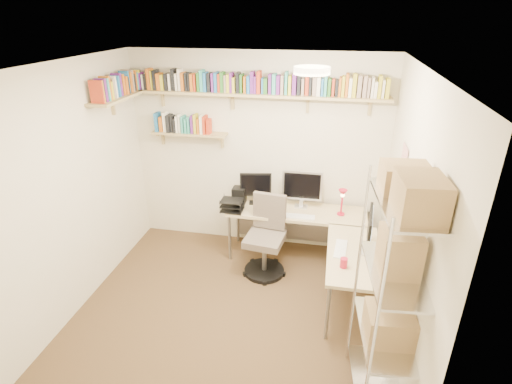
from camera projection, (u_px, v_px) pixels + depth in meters
ground at (231, 311)px, 4.22m from camera, size 3.20×3.20×0.00m
room_shell at (227, 176)px, 3.58m from camera, size 3.24×3.04×2.52m
wall_shelves at (219, 93)px, 4.61m from camera, size 3.12×1.09×0.80m
corner_desk at (300, 220)px, 4.71m from camera, size 1.84×1.68×1.14m
office_chair at (266, 241)px, 4.73m from camera, size 0.51×0.52×0.97m
wire_rack at (399, 263)px, 2.72m from camera, size 0.47×0.85×2.04m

